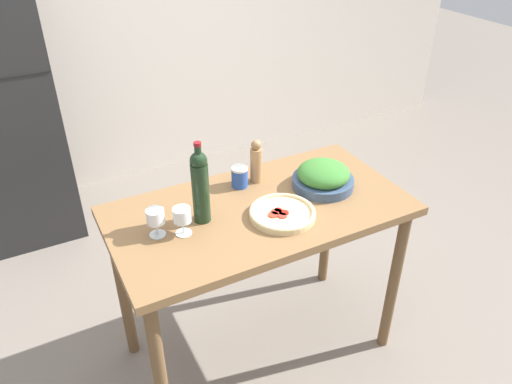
{
  "coord_description": "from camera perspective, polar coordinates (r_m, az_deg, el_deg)",
  "views": [
    {
      "loc": [
        -0.87,
        -1.63,
        2.16
      ],
      "look_at": [
        0.0,
        0.04,
        0.97
      ],
      "focal_mm": 35.0,
      "sensor_mm": 36.0,
      "label": 1
    }
  ],
  "objects": [
    {
      "name": "wine_glass_far",
      "position": [
        2.05,
        -11.42,
        -2.87
      ],
      "size": [
        0.07,
        0.07,
        0.12
      ],
      "color": "silver",
      "rests_on": "prep_counter"
    },
    {
      "name": "prep_counter",
      "position": [
        2.3,
        0.41,
        -4.24
      ],
      "size": [
        1.34,
        0.7,
        0.91
      ],
      "color": "brown",
      "rests_on": "ground_plane"
    },
    {
      "name": "ground_plane",
      "position": [
        2.84,
        0.34,
        -17.13
      ],
      "size": [
        14.0,
        14.0,
        0.0
      ],
      "primitive_type": "plane",
      "color": "slate"
    },
    {
      "name": "pepper_mill",
      "position": [
        2.37,
        0.02,
        3.46
      ],
      "size": [
        0.06,
        0.06,
        0.22
      ],
      "color": "#AD7F51",
      "rests_on": "prep_counter"
    },
    {
      "name": "homemade_pizza",
      "position": [
        2.16,
        3.01,
        -2.43
      ],
      "size": [
        0.29,
        0.29,
        0.03
      ],
      "color": "#DBC189",
      "rests_on": "prep_counter"
    },
    {
      "name": "salad_bowl",
      "position": [
        2.37,
        7.69,
        1.73
      ],
      "size": [
        0.29,
        0.29,
        0.12
      ],
      "color": "#384C6B",
      "rests_on": "prep_counter"
    },
    {
      "name": "wine_bottle",
      "position": [
        2.07,
        -6.39,
        0.76
      ],
      "size": [
        0.07,
        0.07,
        0.37
      ],
      "color": "black",
      "rests_on": "prep_counter"
    },
    {
      "name": "wine_glass_near",
      "position": [
        2.04,
        -8.44,
        -2.79
      ],
      "size": [
        0.07,
        0.07,
        0.12
      ],
      "color": "silver",
      "rests_on": "prep_counter"
    },
    {
      "name": "salt_canister",
      "position": [
        2.35,
        -1.94,
        1.75
      ],
      "size": [
        0.08,
        0.08,
        0.1
      ],
      "color": "#284CA3",
      "rests_on": "prep_counter"
    },
    {
      "name": "wall_back",
      "position": [
        4.0,
        -15.22,
        18.93
      ],
      "size": [
        6.4,
        0.08,
        2.6
      ],
      "color": "silver",
      "rests_on": "ground_plane"
    },
    {
      "name": "refrigerator",
      "position": [
        3.66,
        -27.06,
        7.5
      ],
      "size": [
        0.67,
        0.73,
        1.67
      ],
      "color": "black",
      "rests_on": "ground_plane"
    }
  ]
}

